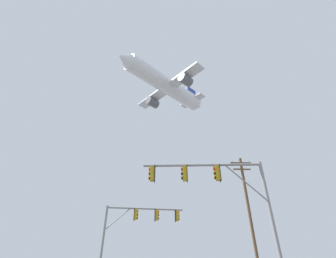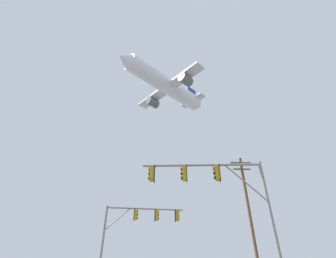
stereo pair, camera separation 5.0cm
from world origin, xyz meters
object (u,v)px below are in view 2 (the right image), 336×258
signal_pole_near (217,186)px  airplane (166,85)px  utility_pole (249,209)px  signal_pole_far (138,222)px

signal_pole_near → airplane: size_ratio=0.32×
signal_pole_near → utility_pole: utility_pole is taller
signal_pole_near → utility_pole: (5.13, 8.98, 0.54)m
signal_pole_near → signal_pole_far: (-5.19, 8.17, -0.76)m
signal_pole_far → airplane: bearing=82.1°
signal_pole_far → airplane: airplane is taller
signal_pole_far → utility_pole: size_ratio=0.62×
utility_pole → signal_pole_near: bearing=-119.7°
airplane → signal_pole_near: bearing=-85.7°
signal_pole_far → utility_pole: 10.43m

